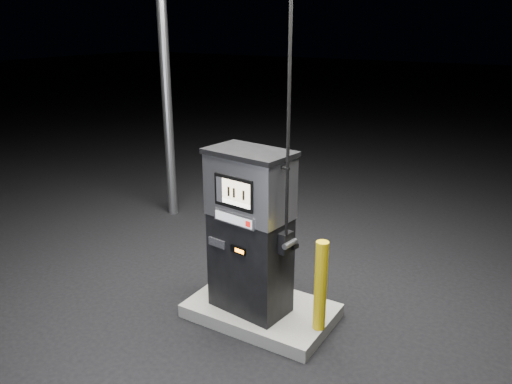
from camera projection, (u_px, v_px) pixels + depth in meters
The scene contains 5 objects.
ground at pixel (261, 316), 5.69m from camera, with size 80.00×80.00×0.00m, color black.
pump_island at pixel (261, 311), 5.67m from camera, with size 1.60×1.00×0.15m, color slate.
fuel_dispenser at pixel (250, 231), 5.30m from camera, with size 1.03×0.64×3.76m.
bollard_left at pixel (216, 247), 5.99m from camera, with size 0.13×0.13×0.95m, color gold.
bollard_right at pixel (321, 286), 5.07m from camera, with size 0.13×0.13×0.98m, color gold.
Camera 1 is at (2.52, -4.24, 3.18)m, focal length 35.00 mm.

